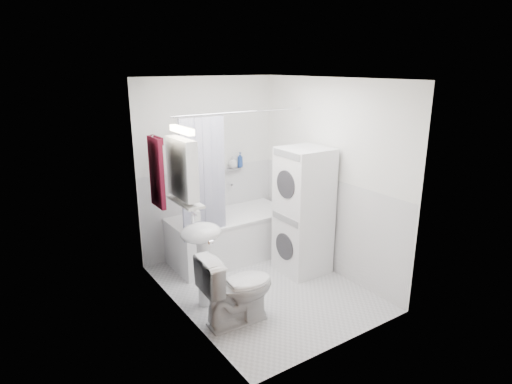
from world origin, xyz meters
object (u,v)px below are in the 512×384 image
bathtub (230,234)px  sink (202,246)px  washer_dryer (303,211)px  toilet (237,288)px

bathtub → sink: size_ratio=1.55×
sink → washer_dryer: washer_dryer is taller
toilet → sink: bearing=20.0°
sink → bathtub: bearing=45.8°
washer_dryer → toilet: washer_dryer is taller
sink → toilet: bearing=-73.3°
bathtub → sink: sink is taller
sink → washer_dryer: (1.43, 0.06, 0.09)m
sink → washer_dryer: 1.43m
washer_dryer → toilet: 1.45m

